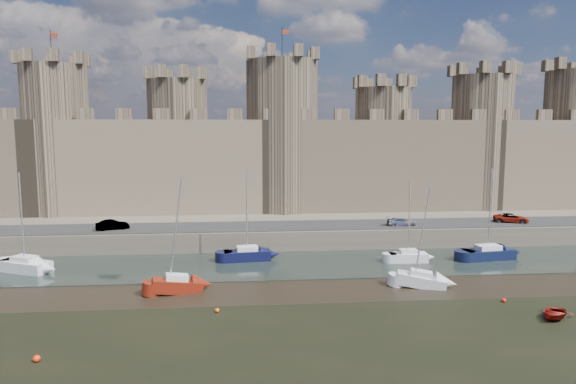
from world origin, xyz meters
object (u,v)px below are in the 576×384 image
object	(u,v)px
car_1	(112,225)
sailboat_1	(247,254)
sailboat_5	(421,279)
car_3	(511,218)
sailboat_0	(25,265)
sailboat_2	(408,256)
sailboat_3	(488,253)
sailboat_4	(177,284)
car_2	(402,222)

from	to	relation	value
car_1	sailboat_1	bearing A→B (deg)	-132.69
car_1	sailboat_5	xyz separation A→B (m)	(33.56, -18.35, -2.44)
car_3	sailboat_0	bearing A→B (deg)	119.50
car_1	car_3	xyz separation A→B (m)	(52.67, 0.38, -0.04)
car_1	sailboat_1	xyz separation A→B (m)	(16.85, -7.14, -2.33)
sailboat_0	sailboat_2	world-z (taller)	sailboat_0
sailboat_1	sailboat_5	distance (m)	20.13
sailboat_3	car_3	bearing A→B (deg)	42.60
car_3	sailboat_1	size ratio (longest dim) A/B	0.42
sailboat_0	sailboat_4	distance (m)	18.96
car_1	car_3	bearing A→B (deg)	-109.32
car_3	sailboat_2	xyz separation A→B (m)	(-17.50, -9.82, -2.36)
sailboat_2	sailboat_3	world-z (taller)	sailboat_3
car_1	sailboat_4	size ratio (longest dim) A/B	0.37
sailboat_2	sailboat_4	xyz separation A→B (m)	(-24.98, -8.53, 0.02)
sailboat_1	sailboat_5	bearing A→B (deg)	-39.49
car_2	sailboat_2	bearing A→B (deg)	171.55
car_3	sailboat_2	world-z (taller)	sailboat_2
car_2	sailboat_4	xyz separation A→B (m)	(-27.00, -17.34, -2.29)
car_3	sailboat_2	distance (m)	20.20
sailboat_2	sailboat_4	distance (m)	26.40
sailboat_5	sailboat_0	bearing A→B (deg)	-175.99
sailboat_2	sailboat_5	size ratio (longest dim) A/B	0.93
car_1	car_2	distance (m)	37.20
car_1	sailboat_0	xyz separation A→B (m)	(-6.85, -9.68, -2.34)
sailboat_3	sailboat_5	size ratio (longest dim) A/B	1.06
car_2	sailboat_5	size ratio (longest dim) A/B	0.40
sailboat_4	car_1	bearing A→B (deg)	107.19
car_1	sailboat_1	distance (m)	18.44
car_2	car_1	bearing A→B (deg)	93.46
sailboat_0	sailboat_1	xyz separation A→B (m)	(23.70, 2.55, 0.01)
sailboat_4	sailboat_5	bearing A→B (deg)	-13.31
car_3	sailboat_3	size ratio (longest dim) A/B	0.42
car_2	sailboat_1	bearing A→B (deg)	112.17
sailboat_2	car_2	bearing A→B (deg)	78.18
sailboat_0	sailboat_5	bearing A→B (deg)	12.53
car_1	car_3	distance (m)	52.68
sailboat_5	sailboat_3	bearing A→B (deg)	55.53
sailboat_2	sailboat_5	distance (m)	9.05
car_1	sailboat_3	bearing A→B (deg)	-121.13
sailboat_0	sailboat_4	xyz separation A→B (m)	(17.05, -8.29, -0.04)
car_3	sailboat_3	xyz separation A→B (m)	(-7.80, -9.42, -2.31)
car_2	sailboat_4	world-z (taller)	sailboat_4
sailboat_3	sailboat_4	size ratio (longest dim) A/B	0.98
car_1	car_3	world-z (taller)	car_1
car_1	sailboat_0	bearing A→B (deg)	124.99
sailboat_1	sailboat_3	size ratio (longest dim) A/B	1.00
sailboat_1	car_3	bearing A→B (deg)	6.22
car_2	sailboat_4	bearing A→B (deg)	127.15
sailboat_5	sailboat_4	bearing A→B (deg)	-164.81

